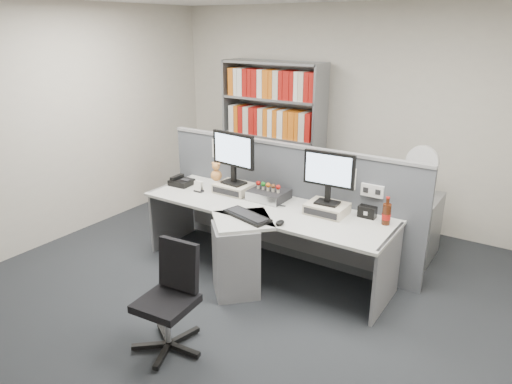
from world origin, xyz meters
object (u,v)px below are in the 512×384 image
Objects in this scene: desk at (253,238)px; desk_fan at (422,165)px; keyboard at (247,216)px; speaker at (367,212)px; monitor_left at (233,154)px; shelving_unit at (273,139)px; desk_calendar at (199,187)px; cola_bottle at (386,214)px; mouse at (280,223)px; desk_phone at (181,182)px; monitor_right at (329,173)px; desktop_pc at (269,195)px; filing_cabinet at (414,226)px; office_chair at (171,295)px.

desk_fan reaches higher than desk.
keyboard is 3.23× the size of speaker.
shelving_unit reaches higher than monitor_left.
monitor_left is at bearing -74.76° from shelving_unit.
desk_calendar is 0.45× the size of cola_bottle.
desk_phone is at bearing 166.58° from mouse.
monitor_left reaches higher than desk.
shelving_unit is at bearing 135.66° from monitor_right.
mouse is at bearing -119.26° from desk_fan.
filing_cabinet is at bearing 37.78° from desktop_pc.
cola_bottle is (1.66, 0.05, -0.33)m from monitor_left.
desk_phone is (-1.51, 0.36, 0.02)m from mouse.
desk_calendar is at bearing -149.35° from desk_fan.
keyboard is 1.22m from desk_phone.
keyboard is 1.12m from office_chair.
desk_calendar is 0.73× the size of speaker.
desk_phone is at bearing 167.70° from desk_calendar.
monitor_left is 0.28× the size of shelving_unit.
shelving_unit is (-0.91, 1.97, 0.24)m from keyboard.
keyboard is 0.91m from desk_calendar.
desk_fan is at bearing 49.38° from desk.
desk_fan is (1.19, 1.52, 0.32)m from keyboard.
filing_cabinet is at bearing 87.59° from cola_bottle.
monitor_right is at bearing -161.58° from speaker.
monitor_left is at bearing 135.76° from keyboard.
desk_calendar is at bearing -12.30° from desk_phone.
desk_fan reaches higher than speaker.
desktop_pc is at bearing 100.18° from desk.
desk_phone is 1.47× the size of speaker.
speaker reaches higher than desk_phone.
monitor_right is 0.51m from speaker.
cola_bottle is at bearing 4.38° from desk_phone.
monitor_right is 0.66m from mouse.
desk_fan is (1.27, 0.99, 0.28)m from desktop_pc.
monitor_left is 1.07m from mouse.
mouse is (0.36, -0.10, 0.28)m from desk.
mouse is 1.76m from filing_cabinet.
cola_bottle reaches higher than mouse.
desk_phone is at bearing 128.88° from office_chair.
desk is 4.63× the size of desk_fan.
desk_calendar is at bearing 159.93° from keyboard.
monitor_left is at bearing 29.71° from desk_calendar.
monitor_right reaches higher than cola_bottle.
desk_fan is (1.20, 1.40, 0.60)m from desk.
speaker is 0.24× the size of filing_cabinet.
office_chair reaches higher than speaker.
mouse is (0.43, -0.51, -0.03)m from desktop_pc.
speaker is 0.97m from desk_fan.
desk_calendar is at bearing -172.42° from monitor_right.
shelving_unit reaches higher than desk_phone.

